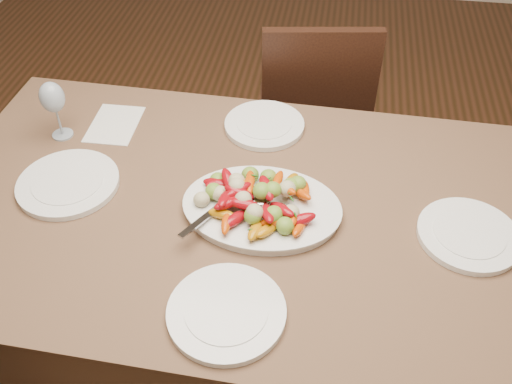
{
  "coord_description": "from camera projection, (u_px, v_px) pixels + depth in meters",
  "views": [
    {
      "loc": [
        -0.01,
        -1.26,
        1.87
      ],
      "look_at": [
        -0.18,
        -0.16,
        0.82
      ],
      "focal_mm": 40.0,
      "sensor_mm": 36.0,
      "label": 1
    }
  ],
  "objects": [
    {
      "name": "plate_right",
      "position": [
        468.0,
        235.0,
        1.49
      ],
      "size": [
        0.27,
        0.27,
        0.02
      ],
      "primitive_type": "cylinder",
      "color": "white",
      "rests_on": "dining_table"
    },
    {
      "name": "plate_near",
      "position": [
        227.0,
        312.0,
        1.31
      ],
      "size": [
        0.28,
        0.28,
        0.02
      ],
      "primitive_type": "cylinder",
      "color": "white",
      "rests_on": "dining_table"
    },
    {
      "name": "plate_far",
      "position": [
        264.0,
        125.0,
        1.84
      ],
      "size": [
        0.26,
        0.26,
        0.02
      ],
      "primitive_type": "cylinder",
      "color": "white",
      "rests_on": "dining_table"
    },
    {
      "name": "plate_left",
      "position": [
        68.0,
        184.0,
        1.63
      ],
      "size": [
        0.29,
        0.29,
        0.02
      ],
      "primitive_type": "cylinder",
      "color": "white",
      "rests_on": "dining_table"
    },
    {
      "name": "menu_card",
      "position": [
        115.0,
        124.0,
        1.85
      ],
      "size": [
        0.15,
        0.21,
        0.0
      ],
      "primitive_type": "cube",
      "rotation": [
        0.0,
        0.0,
        0.02
      ],
      "color": "silver",
      "rests_on": "dining_table"
    },
    {
      "name": "chair_far",
      "position": [
        311.0,
        112.0,
        2.39
      ],
      "size": [
        0.48,
        0.48,
        0.95
      ],
      "primitive_type": null,
      "rotation": [
        0.0,
        0.0,
        3.3
      ],
      "color": "black",
      "rests_on": "ground"
    },
    {
      "name": "dining_table",
      "position": [
        256.0,
        292.0,
        1.83
      ],
      "size": [
        1.86,
        1.08,
        0.76
      ],
      "primitive_type": "cube",
      "rotation": [
        0.0,
        0.0,
        -0.02
      ],
      "color": "brown",
      "rests_on": "ground"
    },
    {
      "name": "serving_spoon",
      "position": [
        235.0,
        206.0,
        1.51
      ],
      "size": [
        0.28,
        0.18,
        0.03
      ],
      "primitive_type": null,
      "rotation": [
        0.0,
        0.0,
        -0.47
      ],
      "color": "#9EA0A8",
      "rests_on": "serving_platter"
    },
    {
      "name": "roasted_vegetables",
      "position": [
        262.0,
        194.0,
        1.51
      ],
      "size": [
        0.35,
        0.24,
        0.09
      ],
      "primitive_type": null,
      "rotation": [
        0.0,
        0.0,
        -0.02
      ],
      "color": "maroon",
      "rests_on": "serving_platter"
    },
    {
      "name": "wine_glass",
      "position": [
        55.0,
        109.0,
        1.74
      ],
      "size": [
        0.08,
        0.08,
        0.2
      ],
      "primitive_type": null,
      "color": "#8C99A5",
      "rests_on": "dining_table"
    },
    {
      "name": "serving_platter",
      "position": [
        262.0,
        209.0,
        1.55
      ],
      "size": [
        0.43,
        0.32,
        0.02
      ],
      "primitive_type": "ellipsoid",
      "rotation": [
        0.0,
        0.0,
        -0.02
      ],
      "color": "white",
      "rests_on": "dining_table"
    },
    {
      "name": "floor",
      "position": [
        308.0,
        325.0,
        2.18
      ],
      "size": [
        6.0,
        6.0,
        0.0
      ],
      "primitive_type": "plane",
      "color": "#3B2212",
      "rests_on": "ground"
    }
  ]
}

